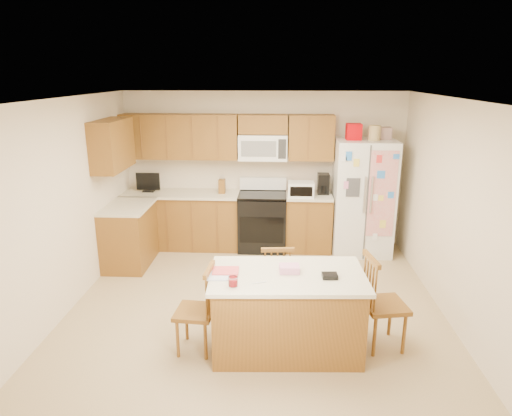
# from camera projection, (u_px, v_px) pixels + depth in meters

# --- Properties ---
(ground) EXTENTS (4.50, 4.50, 0.00)m
(ground) POSITION_uv_depth(u_px,v_px,m) (256.00, 305.00, 5.67)
(ground) COLOR tan
(ground) RESTS_ON ground
(room_shell) EXTENTS (4.60, 4.60, 2.52)m
(room_shell) POSITION_uv_depth(u_px,v_px,m) (256.00, 193.00, 5.26)
(room_shell) COLOR beige
(room_shell) RESTS_ON ground
(cabinetry) EXTENTS (3.36, 1.56, 2.15)m
(cabinetry) POSITION_uv_depth(u_px,v_px,m) (200.00, 195.00, 7.17)
(cabinetry) COLOR #8F591F
(cabinetry) RESTS_ON ground
(stove) EXTENTS (0.76, 0.65, 1.13)m
(stove) POSITION_uv_depth(u_px,v_px,m) (262.00, 220.00, 7.39)
(stove) COLOR black
(stove) RESTS_ON ground
(refrigerator) EXTENTS (0.90, 0.79, 2.04)m
(refrigerator) POSITION_uv_depth(u_px,v_px,m) (363.00, 196.00, 7.12)
(refrigerator) COLOR white
(refrigerator) RESTS_ON ground
(island) EXTENTS (1.61, 0.98, 0.94)m
(island) POSITION_uv_depth(u_px,v_px,m) (287.00, 311.00, 4.66)
(island) COLOR #8F591F
(island) RESTS_ON ground
(windsor_chair_left) EXTENTS (0.41, 0.43, 0.93)m
(windsor_chair_left) POSITION_uv_depth(u_px,v_px,m) (197.00, 311.00, 4.64)
(windsor_chair_left) COLOR #8F591F
(windsor_chair_left) RESTS_ON ground
(windsor_chair_back) EXTENTS (0.42, 0.40, 0.90)m
(windsor_chair_back) POSITION_uv_depth(u_px,v_px,m) (276.00, 282.00, 5.32)
(windsor_chair_back) COLOR #8F591F
(windsor_chair_back) RESTS_ON ground
(windsor_chair_right) EXTENTS (0.49, 0.50, 1.01)m
(windsor_chair_right) POSITION_uv_depth(u_px,v_px,m) (382.00, 304.00, 4.70)
(windsor_chair_right) COLOR #8F591F
(windsor_chair_right) RESTS_ON ground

